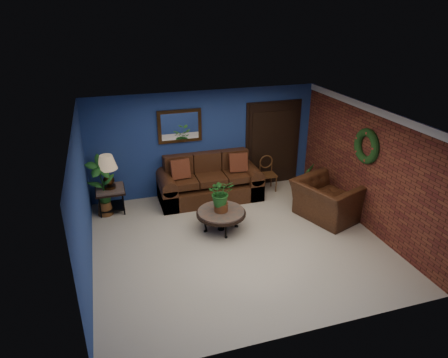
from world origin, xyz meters
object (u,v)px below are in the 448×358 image
object	(u,v)px
end_table	(111,193)
armchair	(327,200)
coffee_table	(221,213)
side_chair	(267,171)
sofa	(209,184)
table_lamp	(107,168)

from	to	relation	value
end_table	armchair	size ratio (longest dim) A/B	0.48
coffee_table	end_table	world-z (taller)	end_table
end_table	side_chair	size ratio (longest dim) A/B	0.72
armchair	coffee_table	bearing A→B (deg)	65.63
sofa	armchair	distance (m)	2.77
side_chair	armchair	xyz separation A→B (m)	(0.67, -1.74, -0.07)
coffee_table	table_lamp	distance (m)	2.67
end_table	table_lamp	world-z (taller)	table_lamp
sofa	table_lamp	distance (m)	2.38
sofa	end_table	size ratio (longest dim) A/B	3.80
sofa	table_lamp	bearing A→B (deg)	-178.99
coffee_table	armchair	world-z (taller)	armchair
table_lamp	side_chair	bearing A→B (deg)	0.97
coffee_table	table_lamp	bearing A→B (deg)	144.85
end_table	table_lamp	bearing A→B (deg)	45.00
armchair	side_chair	bearing A→B (deg)	1.15
coffee_table	side_chair	bearing A→B (deg)	42.98
table_lamp	side_chair	xyz separation A→B (m)	(3.78, 0.06, -0.56)
coffee_table	armchair	distance (m)	2.34
end_table	table_lamp	size ratio (longest dim) A/B	0.85
coffee_table	end_table	size ratio (longest dim) A/B	1.61
armchair	end_table	bearing A→B (deg)	49.54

